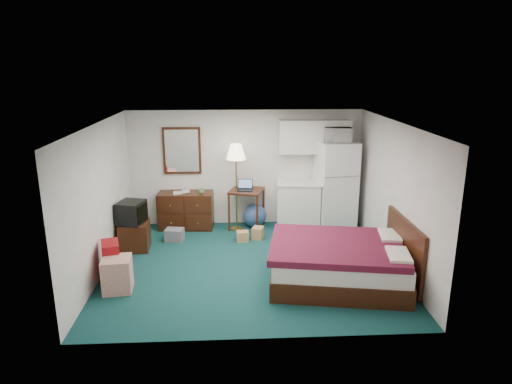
{
  "coord_description": "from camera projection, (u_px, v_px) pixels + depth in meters",
  "views": [
    {
      "loc": [
        -0.29,
        -7.41,
        3.45
      ],
      "look_at": [
        0.13,
        0.35,
        1.24
      ],
      "focal_mm": 32.0,
      "sensor_mm": 36.0,
      "label": 1
    }
  ],
  "objects": [
    {
      "name": "mirror",
      "position": [
        182.0,
        151.0,
        9.69
      ],
      "size": [
        0.8,
        0.06,
        1.0
      ],
      "primitive_type": null,
      "color": "white",
      "rests_on": "walls"
    },
    {
      "name": "floor_lamp",
      "position": [
        236.0,
        188.0,
        9.55
      ],
      "size": [
        0.5,
        0.5,
        1.85
      ],
      "primitive_type": null,
      "rotation": [
        0.0,
        0.0,
        0.3
      ],
      "color": "#BC8D32",
      "rests_on": "floor"
    },
    {
      "name": "desk",
      "position": [
        247.0,
        209.0,
        9.81
      ],
      "size": [
        0.83,
        0.83,
        0.85
      ],
      "primitive_type": null,
      "rotation": [
        0.0,
        0.0,
        -0.29
      ],
      "color": "black",
      "rests_on": "floor"
    },
    {
      "name": "bed",
      "position": [
        339.0,
        263.0,
        7.35
      ],
      "size": [
        2.35,
        1.97,
        0.67
      ],
      "primitive_type": null,
      "rotation": [
        0.0,
        0.0,
        -0.17
      ],
      "color": "#400719",
      "rests_on": "floor"
    },
    {
      "name": "book_b",
      "position": [
        181.0,
        187.0,
        9.7
      ],
      "size": [
        0.18,
        0.04,
        0.24
      ],
      "primitive_type": "imported",
      "rotation": [
        0.0,
        0.0,
        0.09
      ],
      "color": "olive",
      "rests_on": "dresser"
    },
    {
      "name": "cardboard_box_a",
      "position": [
        243.0,
        236.0,
        9.13
      ],
      "size": [
        0.24,
        0.21,
        0.2
      ],
      "primitive_type": null,
      "rotation": [
        0.0,
        0.0,
        0.02
      ],
      "color": "olive",
      "rests_on": "floor"
    },
    {
      "name": "laptop",
      "position": [
        245.0,
        185.0,
        9.62
      ],
      "size": [
        0.33,
        0.28,
        0.22
      ],
      "primitive_type": null,
      "rotation": [
        0.0,
        0.0,
        -0.08
      ],
      "color": "black",
      "rests_on": "desk"
    },
    {
      "name": "book_a",
      "position": [
        173.0,
        188.0,
        9.59
      ],
      "size": [
        0.17,
        0.04,
        0.23
      ],
      "primitive_type": "imported",
      "rotation": [
        0.0,
        0.0,
        0.14
      ],
      "color": "olive",
      "rests_on": "dresser"
    },
    {
      "name": "cardboard_box_b",
      "position": [
        258.0,
        233.0,
        9.26
      ],
      "size": [
        0.27,
        0.29,
        0.24
      ],
      "primitive_type": null,
      "rotation": [
        0.0,
        0.0,
        -0.31
      ],
      "color": "olive",
      "rests_on": "floor"
    },
    {
      "name": "exercise_ball",
      "position": [
        254.0,
        215.0,
        9.89
      ],
      "size": [
        0.61,
        0.61,
        0.51
      ],
      "primitive_type": "sphere",
      "rotation": [
        0.0,
        0.0,
        -0.22
      ],
      "color": "#2E4D82",
      "rests_on": "floor"
    },
    {
      "name": "microwave",
      "position": [
        338.0,
        133.0,
        9.37
      ],
      "size": [
        0.56,
        0.33,
        0.37
      ],
      "primitive_type": "imported",
      "rotation": [
        0.0,
        0.0,
        -0.05
      ],
      "color": "white",
      "rests_on": "fridge"
    },
    {
      "name": "tv_stand",
      "position": [
        135.0,
        236.0,
        8.71
      ],
      "size": [
        0.56,
        0.61,
        0.53
      ],
      "primitive_type": null,
      "rotation": [
        0.0,
        0.0,
        0.05
      ],
      "color": "black",
      "rests_on": "floor"
    },
    {
      "name": "dresser",
      "position": [
        186.0,
        210.0,
        9.8
      ],
      "size": [
        1.18,
        0.59,
        0.79
      ],
      "primitive_type": null,
      "rotation": [
        0.0,
        0.0,
        -0.06
      ],
      "color": "black",
      "rests_on": "floor"
    },
    {
      "name": "file_bin",
      "position": [
        174.0,
        235.0,
        9.14
      ],
      "size": [
        0.39,
        0.32,
        0.25
      ],
      "primitive_type": null,
      "rotation": [
        0.0,
        0.0,
        -0.16
      ],
      "color": "slate",
      "rests_on": "floor"
    },
    {
      "name": "kitchen_counter",
      "position": [
        298.0,
        205.0,
        9.83
      ],
      "size": [
        0.97,
        0.79,
        0.98
      ],
      "primitive_type": null,
      "rotation": [
        0.0,
        0.0,
        -0.12
      ],
      "color": "silver",
      "rests_on": "floor"
    },
    {
      "name": "floor",
      "position": [
        250.0,
        265.0,
        8.07
      ],
      "size": [
        5.0,
        4.5,
        0.01
      ],
      "primitive_type": "cube",
      "color": "#113A3B",
      "rests_on": "ground"
    },
    {
      "name": "retail_box",
      "position": [
        117.0,
        274.0,
        7.1
      ],
      "size": [
        0.47,
        0.47,
        0.54
      ],
      "primitive_type": null,
      "rotation": [
        0.0,
        0.0,
        0.1
      ],
      "color": "beige",
      "rests_on": "floor"
    },
    {
      "name": "ceiling",
      "position": [
        249.0,
        123.0,
        7.39
      ],
      "size": [
        5.0,
        4.5,
        0.01
      ],
      "primitive_type": "cube",
      "color": "white",
      "rests_on": "walls"
    },
    {
      "name": "fridge",
      "position": [
        335.0,
        185.0,
        9.72
      ],
      "size": [
        0.87,
        0.87,
        1.87
      ],
      "primitive_type": null,
      "rotation": [
        0.0,
        0.0,
        0.14
      ],
      "color": "white",
      "rests_on": "floor"
    },
    {
      "name": "upper_cabinets",
      "position": [
        314.0,
        137.0,
        9.61
      ],
      "size": [
        1.5,
        0.35,
        0.7
      ],
      "primitive_type": null,
      "color": "silver",
      "rests_on": "walls"
    },
    {
      "name": "suitcase",
      "position": [
        111.0,
        262.0,
        7.37
      ],
      "size": [
        0.37,
        0.48,
        0.68
      ],
      "primitive_type": null,
      "rotation": [
        0.0,
        0.0,
        0.29
      ],
      "color": "maroon",
      "rests_on": "floor"
    },
    {
      "name": "mug",
      "position": [
        202.0,
        191.0,
        9.6
      ],
      "size": [
        0.14,
        0.11,
        0.12
      ],
      "primitive_type": "imported",
      "rotation": [
        0.0,
        0.0,
        -0.14
      ],
      "color": "#5A9049",
      "rests_on": "dresser"
    },
    {
      "name": "walls",
      "position": [
        250.0,
        197.0,
        7.73
      ],
      "size": [
        5.01,
        4.51,
        2.5
      ],
      "color": "white",
      "rests_on": "floor"
    },
    {
      "name": "crt_tv",
      "position": [
        131.0,
        212.0,
        8.55
      ],
      "size": [
        0.57,
        0.6,
        0.43
      ],
      "primitive_type": null,
      "rotation": [
        0.0,
        0.0,
        -0.26
      ],
      "color": "black",
      "rests_on": "tv_stand"
    },
    {
      "name": "headboard",
      "position": [
        404.0,
        249.0,
        7.35
      ],
      "size": [
        0.06,
        1.56,
        1.0
      ],
      "primitive_type": null,
      "color": "black",
      "rests_on": "walls"
    }
  ]
}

